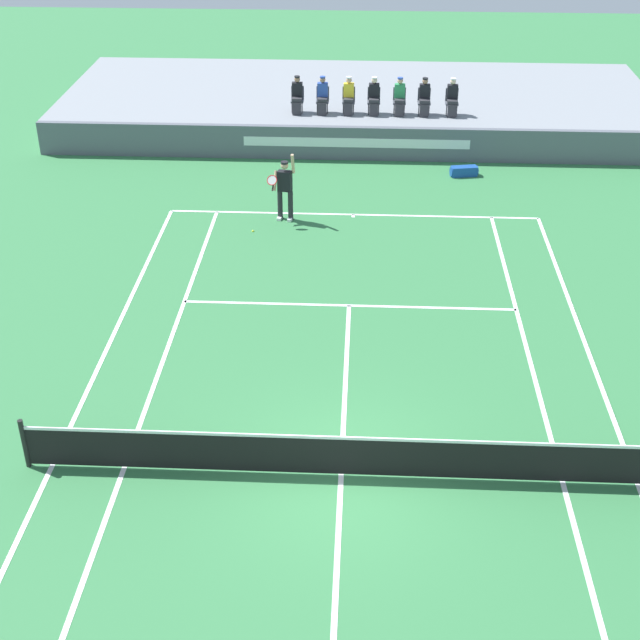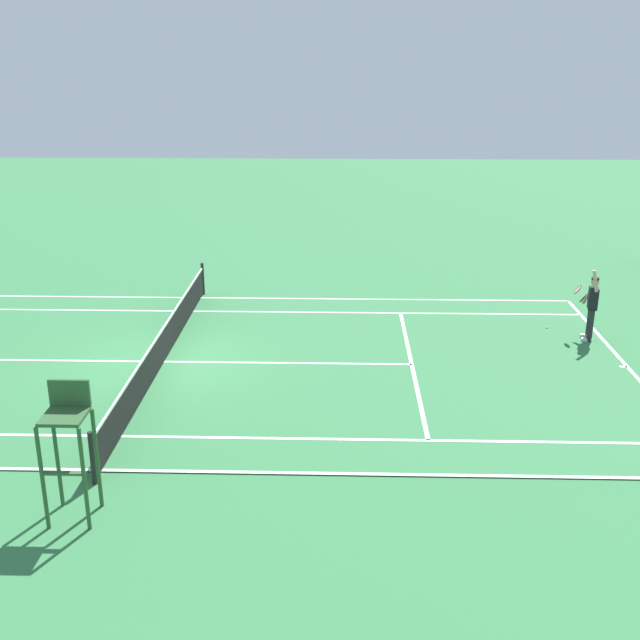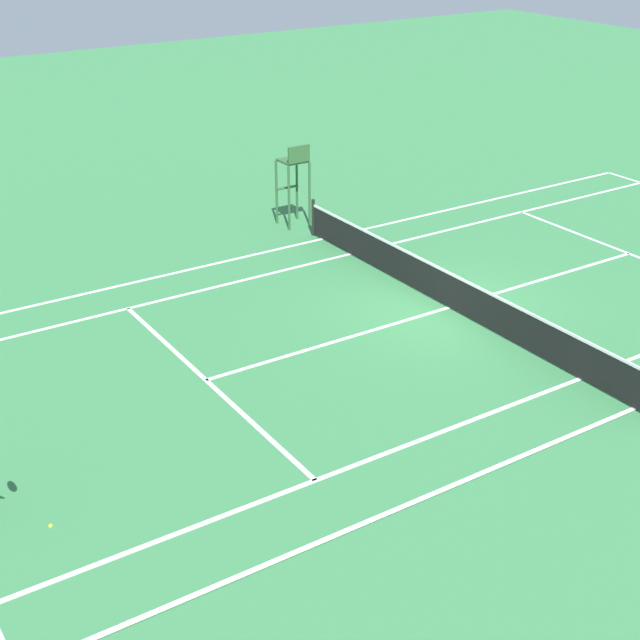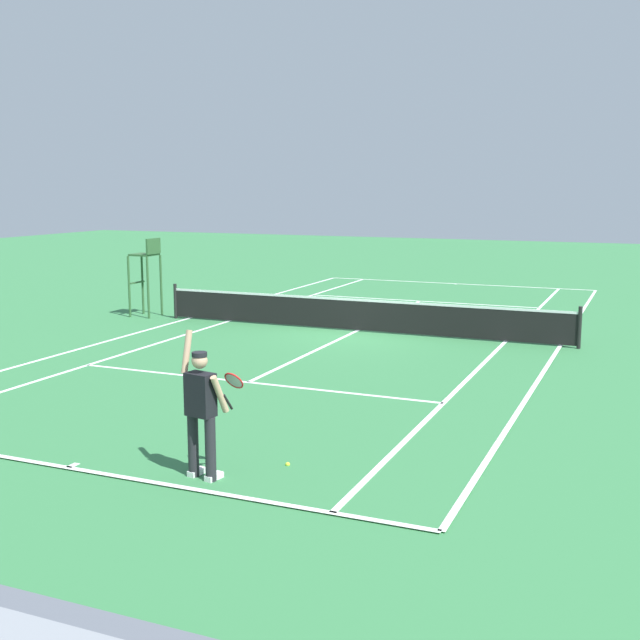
{
  "view_description": "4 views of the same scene",
  "coord_description": "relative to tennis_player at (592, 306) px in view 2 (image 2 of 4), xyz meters",
  "views": [
    {
      "loc": [
        0.27,
        -13.19,
        11.24
      ],
      "look_at": [
        -0.6,
        4.02,
        1.0
      ],
      "focal_mm": 51.22,
      "sensor_mm": 36.0,
      "label": 1
    },
    {
      "loc": [
        18.48,
        4.57,
        7.66
      ],
      "look_at": [
        -0.6,
        4.02,
        1.0
      ],
      "focal_mm": 43.52,
      "sensor_mm": 36.0,
      "label": 2
    },
    {
      "loc": [
        -14.88,
        13.3,
        9.23
      ],
      "look_at": [
        -0.6,
        4.02,
        1.0
      ],
      "focal_mm": 51.44,
      "sensor_mm": 36.0,
      "label": 3
    },
    {
      "loc": [
        -7.62,
        20.54,
        4.02
      ],
      "look_at": [
        -0.6,
        4.02,
        1.0
      ],
      "focal_mm": 44.72,
      "sensor_mm": 36.0,
      "label": 4
    }
  ],
  "objects": [
    {
      "name": "umpire_chair",
      "position": [
        8.97,
        -11.48,
        0.56
      ],
      "size": [
        0.77,
        0.77,
        2.44
      ],
      "color": "#2D562D",
      "rests_on": "ground"
    },
    {
      "name": "net",
      "position": [
        2.01,
        -11.48,
        -0.47
      ],
      "size": [
        11.98,
        0.1,
        1.07
      ],
      "color": "black",
      "rests_on": "ground"
    },
    {
      "name": "tennis_ball",
      "position": [
        -0.86,
        -0.92,
        -0.96
      ],
      "size": [
        0.07,
        0.07,
        0.07
      ],
      "primitive_type": "sphere",
      "color": "#D1E533",
      "rests_on": "ground"
    },
    {
      "name": "tennis_player",
      "position": [
        0.0,
        0.0,
        0.0
      ],
      "size": [
        0.82,
        0.62,
        2.08
      ],
      "color": "#232328",
      "rests_on": "ground"
    },
    {
      "name": "ground_plane",
      "position": [
        2.01,
        -11.48,
        -0.99
      ],
      "size": [
        80.0,
        80.0,
        0.0
      ],
      "primitive_type": "plane",
      "color": "#337542"
    },
    {
      "name": "court",
      "position": [
        2.01,
        -11.48,
        -0.98
      ],
      "size": [
        11.08,
        23.88,
        0.03
      ],
      "color": "#337542",
      "rests_on": "ground"
    }
  ]
}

